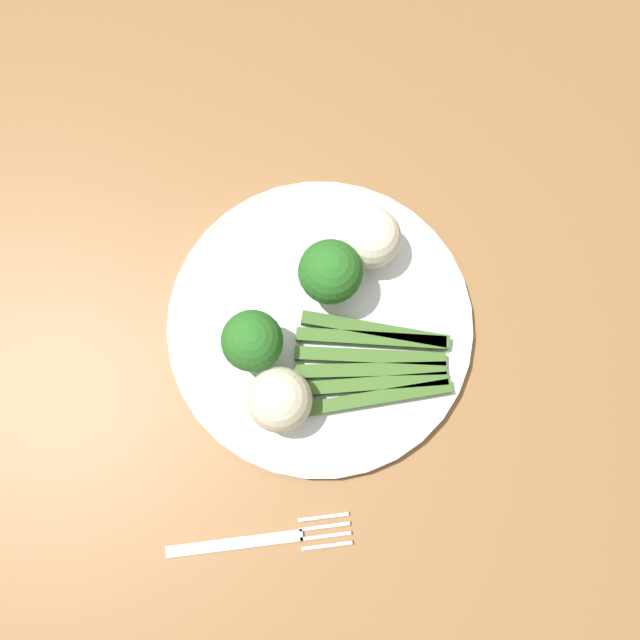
% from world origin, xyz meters
% --- Properties ---
extents(ground_plane, '(6.00, 6.00, 0.02)m').
position_xyz_m(ground_plane, '(0.00, 0.00, -0.01)').
color(ground_plane, '#B7A88E').
extents(dining_table, '(1.16, 1.06, 0.76)m').
position_xyz_m(dining_table, '(0.00, 0.00, 0.65)').
color(dining_table, olive).
rests_on(dining_table, ground_plane).
extents(plate, '(0.29, 0.29, 0.01)m').
position_xyz_m(plate, '(-0.01, 0.06, 0.77)').
color(plate, white).
rests_on(plate, dining_table).
extents(asparagus_bundle, '(0.10, 0.14, 0.01)m').
position_xyz_m(asparagus_bundle, '(0.02, 0.11, 0.78)').
color(asparagus_bundle, '#3D6626').
rests_on(asparagus_bundle, plate).
extents(broccoli_outer_edge, '(0.06, 0.06, 0.07)m').
position_xyz_m(broccoli_outer_edge, '(-0.05, 0.06, 0.81)').
color(broccoli_outer_edge, '#568E33').
rests_on(broccoli_outer_edge, plate).
extents(broccoli_near_center, '(0.05, 0.05, 0.07)m').
position_xyz_m(broccoli_near_center, '(0.02, 0.00, 0.81)').
color(broccoli_near_center, '#568E33').
rests_on(broccoli_near_center, plate).
extents(cauliflower_left, '(0.06, 0.06, 0.06)m').
position_xyz_m(cauliflower_left, '(0.07, 0.03, 0.80)').
color(cauliflower_left, beige).
rests_on(cauliflower_left, plate).
extents(cauliflower_back, '(0.06, 0.06, 0.06)m').
position_xyz_m(cauliflower_back, '(-0.09, 0.09, 0.80)').
color(cauliflower_back, white).
rests_on(cauliflower_back, plate).
extents(fork, '(0.05, 0.17, 0.00)m').
position_xyz_m(fork, '(0.18, 0.02, 0.76)').
color(fork, silver).
rests_on(fork, dining_table).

